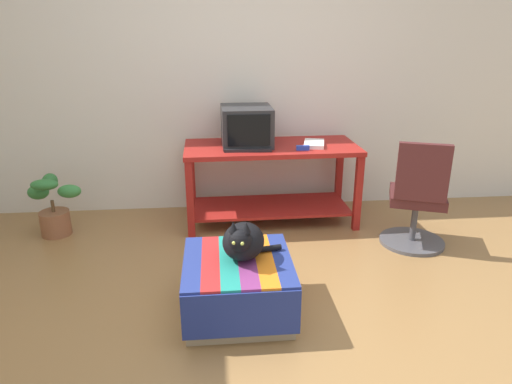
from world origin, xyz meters
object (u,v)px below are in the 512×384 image
Objects in this scene: keyboard at (248,149)px; cat at (243,241)px; book at (314,144)px; stapler at (303,148)px; potted_plant at (53,207)px; office_chair at (417,202)px; desk at (271,170)px; ottoman_with_blanket at (238,286)px; tv_monitor at (247,126)px.

keyboard is 1.29m from cat.
stapler reaches higher than book.
potted_plant is 3.01m from office_chair.
keyboard is 3.64× the size of stapler.
office_chair is at bearing -26.49° from book.
keyboard is at bearing -145.95° from desk.
desk is 0.36m from keyboard.
stapler is (0.24, -0.19, 0.24)m from desk.
cat reaches higher than ottoman_with_blanket.
book is at bearing 76.05° from cat.
desk is 0.44m from tv_monitor.
cat is at bearing 48.74° from office_chair.
book is at bearing -19.62° from office_chair.
desk is at bearing -13.20° from tv_monitor.
ottoman_with_blanket is 1.49m from stapler.
office_chair reaches higher than desk.
tv_monitor is 1.52m from cat.
tv_monitor is at bearing 91.38° from keyboard.
book is 0.52× the size of potted_plant.
stapler is (0.59, 1.22, 0.25)m from cat.
desk is 0.39m from stapler.
desk is 0.44m from book.
cat is at bearing -104.59° from desk.
potted_plant is (-2.25, -0.10, -0.48)m from book.
tv_monitor is 0.25m from keyboard.
tv_monitor is 1.18× the size of keyboard.
desk is 1.72× the size of office_chair.
ottoman_with_blanket is (-0.17, -1.48, -0.69)m from tv_monitor.
office_chair is (1.09, -0.65, -0.10)m from desk.
keyboard reaches higher than potted_plant.
ottoman_with_blanket is 1.98m from potted_plant.
keyboard is 0.60m from book.
tv_monitor reaches higher than desk.
desk is 1.90m from potted_plant.
keyboard is 1.73m from potted_plant.
office_chair is (0.71, -0.60, -0.34)m from book.
desk is at bearing 75.05° from ottoman_with_blanket.
book is (0.37, -0.04, 0.24)m from desk.
desk is 3.80× the size of cat.
potted_plant is at bearing -174.46° from tv_monitor.
keyboard is at bearing -0.46° from potted_plant.
ottoman_with_blanket is 0.78× the size of office_chair.
office_chair is 8.09× the size of stapler.
office_chair reaches higher than ottoman_with_blanket.
ottoman_with_blanket is 1.28× the size of potted_plant.
book reaches higher than keyboard.
tv_monitor reaches higher than cat.
ottoman_with_blanket is 1.68m from office_chair.
cat is (-0.35, -1.42, -0.01)m from desk.
ottoman_with_blanket is (-0.38, -1.43, -0.31)m from desk.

